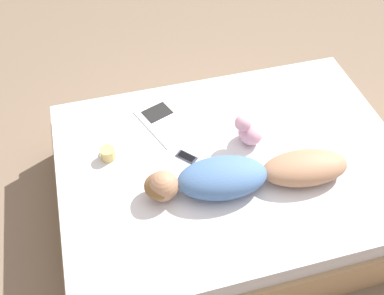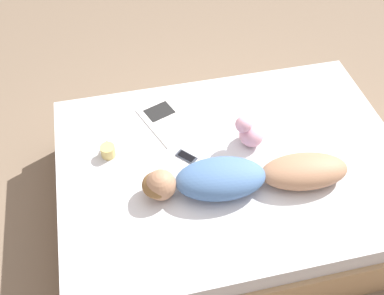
% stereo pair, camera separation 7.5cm
% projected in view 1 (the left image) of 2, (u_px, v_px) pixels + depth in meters
% --- Properties ---
extents(ground_plane, '(12.00, 12.00, 0.00)m').
position_uv_depth(ground_plane, '(229.00, 203.00, 3.23)').
color(ground_plane, '#7A6651').
extents(bed, '(1.66, 2.26, 0.50)m').
position_uv_depth(bed, '(231.00, 183.00, 3.04)').
color(bed, tan).
rests_on(bed, ground_plane).
extents(person, '(0.38, 1.25, 0.19)m').
position_uv_depth(person, '(243.00, 175.00, 2.65)').
color(person, '#A37556').
rests_on(person, bed).
extents(open_magazine, '(0.50, 0.40, 0.01)m').
position_uv_depth(open_magazine, '(165.00, 121.00, 3.07)').
color(open_magazine, white).
rests_on(open_magazine, bed).
extents(coffee_mug, '(0.13, 0.09, 0.08)m').
position_uv_depth(coffee_mug, '(108.00, 153.00, 2.83)').
color(coffee_mug, tan).
rests_on(coffee_mug, bed).
extents(cell_phone, '(0.14, 0.14, 0.01)m').
position_uv_depth(cell_phone, '(187.00, 157.00, 2.86)').
color(cell_phone, '#333842').
rests_on(cell_phone, bed).
extents(plush_toy, '(0.17, 0.19, 0.23)m').
position_uv_depth(plush_toy, '(249.00, 131.00, 2.88)').
color(plush_toy, '#DB9EB2').
rests_on(plush_toy, bed).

